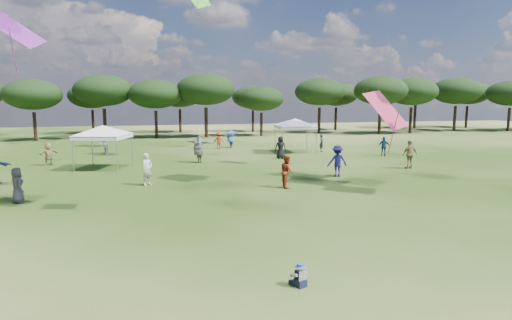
{
  "coord_description": "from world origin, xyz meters",
  "views": [
    {
      "loc": [
        -3.78,
        -6.97,
        4.54
      ],
      "look_at": [
        -0.44,
        6.0,
        2.63
      ],
      "focal_mm": 30.0,
      "sensor_mm": 36.0,
      "label": 1
    }
  ],
  "objects": [
    {
      "name": "tree_line",
      "position": [
        2.39,
        47.41,
        5.42
      ],
      "size": [
        108.78,
        17.63,
        7.77
      ],
      "color": "black",
      "rests_on": "ground"
    },
    {
      "name": "tent_left",
      "position": [
        -6.48,
        22.24,
        2.74
      ],
      "size": [
        5.74,
        5.74,
        3.16
      ],
      "rotation": [
        0.0,
        0.0,
        -0.3
      ],
      "color": "gray",
      "rests_on": "ground"
    },
    {
      "name": "tent_right",
      "position": [
        8.57,
        27.48,
        2.79
      ],
      "size": [
        6.19,
        6.19,
        3.21
      ],
      "rotation": [
        0.0,
        0.0,
        -0.1
      ],
      "color": "gray",
      "rests_on": "ground"
    },
    {
      "name": "toddler",
      "position": [
        -0.27,
        2.37,
        0.26
      ],
      "size": [
        0.44,
        0.48,
        0.59
      ],
      "rotation": [
        0.0,
        0.0,
        0.37
      ],
      "color": "black",
      "rests_on": "ground"
    },
    {
      "name": "festival_crowd",
      "position": [
        0.23,
        23.12,
        0.89
      ],
      "size": [
        27.85,
        20.3,
        1.91
      ],
      "color": "#55565A",
      "rests_on": "ground"
    }
  ]
}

